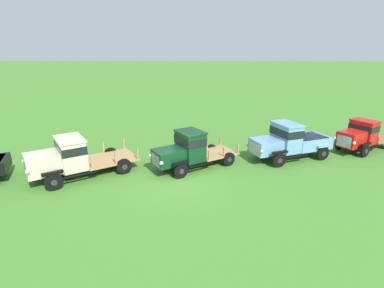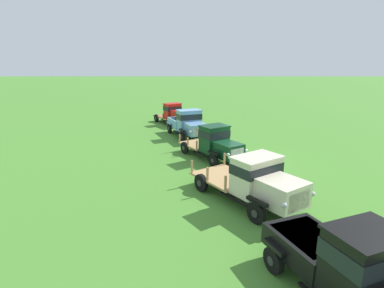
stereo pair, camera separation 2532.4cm
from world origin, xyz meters
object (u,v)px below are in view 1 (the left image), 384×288
object	(u,v)px
vintage_truck_far_side	(289,141)
vintage_truck_back_of_row	(360,135)
vintage_truck_second_in_line	(68,157)
vintage_truck_midrow_center	(187,150)

from	to	relation	value
vintage_truck_far_side	vintage_truck_back_of_row	bearing A→B (deg)	15.80
vintage_truck_second_in_line	vintage_truck_midrow_center	size ratio (longest dim) A/B	1.12
vintage_truck_back_of_row	vintage_truck_midrow_center	bearing A→B (deg)	-163.91
vintage_truck_midrow_center	vintage_truck_far_side	bearing A→B (deg)	16.33
vintage_truck_second_in_line	vintage_truck_midrow_center	world-z (taller)	vintage_truck_midrow_center
vintage_truck_far_side	vintage_truck_back_of_row	distance (m)	5.25
vintage_truck_far_side	vintage_truck_back_of_row	xyz separation A→B (m)	(5.05, 1.43, -0.05)
vintage_truck_midrow_center	vintage_truck_far_side	size ratio (longest dim) A/B	0.95
vintage_truck_second_in_line	vintage_truck_far_side	size ratio (longest dim) A/B	1.06
vintage_truck_midrow_center	vintage_truck_back_of_row	bearing A→B (deg)	16.09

